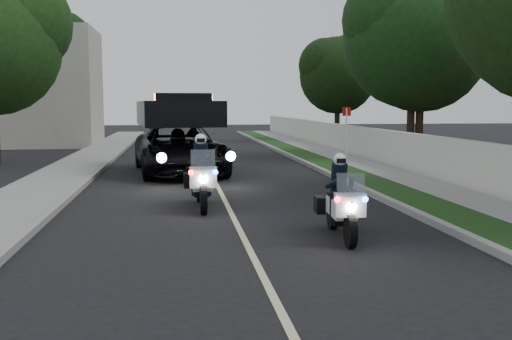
{
  "coord_description": "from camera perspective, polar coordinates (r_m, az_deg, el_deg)",
  "views": [
    {
      "loc": [
        -1.23,
        -10.65,
        2.54
      ],
      "look_at": [
        0.59,
        2.67,
        1.0
      ],
      "focal_mm": 40.65,
      "sensor_mm": 36.0,
      "label": 1
    }
  ],
  "objects": [
    {
      "name": "ground",
      "position": [
        11.02,
        -1.18,
        -6.8
      ],
      "size": [
        120.0,
        120.0,
        0.0
      ],
      "primitive_type": "plane",
      "color": "black",
      "rests_on": "ground"
    },
    {
      "name": "curb_right",
      "position": [
        21.47,
        6.62,
        -0.09
      ],
      "size": [
        0.2,
        60.0,
        0.15
      ],
      "primitive_type": "cube",
      "color": "gray",
      "rests_on": "ground"
    },
    {
      "name": "grass_verge",
      "position": [
        21.65,
        8.41,
        -0.06
      ],
      "size": [
        1.2,
        60.0,
        0.16
      ],
      "primitive_type": "cube",
      "color": "#193814",
      "rests_on": "ground"
    },
    {
      "name": "sidewalk_right",
      "position": [
        22.05,
        11.66,
        -0.0
      ],
      "size": [
        1.4,
        60.0,
        0.16
      ],
      "primitive_type": "cube",
      "color": "gray",
      "rests_on": "ground"
    },
    {
      "name": "property_wall",
      "position": [
        22.34,
        14.12,
        1.75
      ],
      "size": [
        0.22,
        60.0,
        1.5
      ],
      "primitive_type": "cube",
      "color": "beige",
      "rests_on": "ground"
    },
    {
      "name": "curb_left",
      "position": [
        20.99,
        -15.61,
        -0.44
      ],
      "size": [
        0.2,
        60.0,
        0.15
      ],
      "primitive_type": "cube",
      "color": "gray",
      "rests_on": "ground"
    },
    {
      "name": "sidewalk_left",
      "position": [
        21.17,
        -18.56,
        -0.48
      ],
      "size": [
        2.0,
        60.0,
        0.16
      ],
      "primitive_type": "cube",
      "color": "gray",
      "rests_on": "ground"
    },
    {
      "name": "building_far",
      "position": [
        37.69,
        -21.46,
        7.56
      ],
      "size": [
        8.0,
        6.0,
        7.0
      ],
      "primitive_type": "cube",
      "color": "#A8A396",
      "rests_on": "ground"
    },
    {
      "name": "lane_marking",
      "position": [
        20.84,
        -4.37,
        -0.47
      ],
      "size": [
        0.12,
        50.0,
        0.01
      ],
      "primitive_type": "cube",
      "color": "#BFB78C",
      "rests_on": "ground"
    },
    {
      "name": "police_moto_left",
      "position": [
        14.34,
        -5.37,
        -3.69
      ],
      "size": [
        0.76,
        2.14,
        1.82
      ],
      "primitive_type": null,
      "rotation": [
        0.0,
        0.0,
        0.01
      ],
      "color": "silver",
      "rests_on": "ground"
    },
    {
      "name": "police_moto_right",
      "position": [
        11.25,
        8.29,
        -6.58
      ],
      "size": [
        0.79,
        1.94,
        1.61
      ],
      "primitive_type": null,
      "rotation": [
        0.0,
        0.0,
        -0.06
      ],
      "color": "silver",
      "rests_on": "ground"
    },
    {
      "name": "police_suv",
      "position": [
        21.36,
        -7.47,
        -0.34
      ],
      "size": [
        3.7,
        6.7,
        3.11
      ],
      "primitive_type": "imported",
      "rotation": [
        0.0,
        0.0,
        0.12
      ],
      "color": "black",
      "rests_on": "ground"
    },
    {
      "name": "bicycle",
      "position": [
        32.57,
        -9.97,
        1.97
      ],
      "size": [
        0.72,
        1.85,
        0.96
      ],
      "primitive_type": "imported",
      "rotation": [
        0.0,
        0.0,
        -0.04
      ],
      "color": "black",
      "rests_on": "ground"
    },
    {
      "name": "cyclist",
      "position": [
        32.57,
        -9.97,
        1.97
      ],
      "size": [
        0.56,
        0.38,
        1.54
      ],
      "primitive_type": "imported",
      "rotation": [
        0.0,
        0.0,
        3.15
      ],
      "color": "black",
      "rests_on": "ground"
    },
    {
      "name": "sign_post",
      "position": [
        25.32,
        8.82,
        0.71
      ],
      "size": [
        0.4,
        0.4,
        2.47
      ],
      "primitive_type": null,
      "rotation": [
        0.0,
        0.0,
        0.03
      ],
      "color": "red",
      "rests_on": "ground"
    },
    {
      "name": "tree_right_c",
      "position": [
        28.17,
        15.68,
        1.13
      ],
      "size": [
        6.18,
        6.18,
        9.97
      ],
      "primitive_type": null,
      "rotation": [
        0.0,
        0.0,
        -0.03
      ],
      "color": "#1B3410",
      "rests_on": "ground"
    },
    {
      "name": "tree_right_d",
      "position": [
        28.11,
        14.87,
        1.14
      ],
      "size": [
        8.01,
        8.01,
        10.69
      ],
      "primitive_type": null,
      "rotation": [
        0.0,
        0.0,
        0.3
      ],
      "color": "#183C14",
      "rests_on": "ground"
    },
    {
      "name": "tree_right_e",
      "position": [
        39.76,
        7.95,
        2.82
      ],
      "size": [
        5.35,
        5.35,
        8.6
      ],
      "primitive_type": null,
      "rotation": [
        0.0,
        0.0,
        0.04
      ],
      "color": "black",
      "rests_on": "ground"
    },
    {
      "name": "tree_left_far",
      "position": [
        39.88,
        -20.28,
        2.49
      ],
      "size": [
        7.21,
        7.21,
        10.08
      ],
      "primitive_type": null,
      "rotation": [
        0.0,
        0.0,
        -0.22
      ],
      "color": "black",
      "rests_on": "ground"
    }
  ]
}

